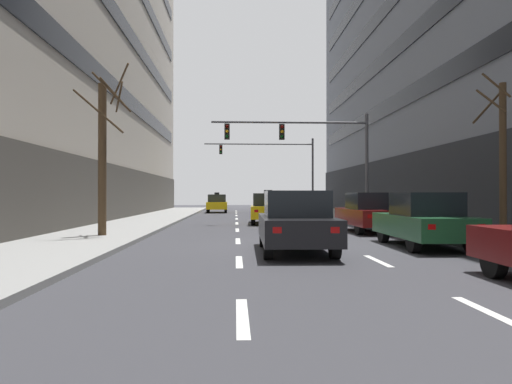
{
  "coord_description": "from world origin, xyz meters",
  "views": [
    {
      "loc": [
        -1.76,
        -14.11,
        1.59
      ],
      "look_at": [
        -0.23,
        20.34,
        1.81
      ],
      "focal_mm": 32.8,
      "sensor_mm": 36.0,
      "label": 1
    }
  ],
  "objects_px": {
    "car_driving_0": "(296,222)",
    "taxi_driving_2": "(268,209)",
    "traffic_signal_1": "(280,160)",
    "street_tree_0": "(502,157)",
    "pedestrian_0": "(413,207)",
    "street_tree_1": "(103,154)",
    "car_parked_2": "(369,213)",
    "traffic_signal_0": "(311,144)",
    "car_parked_1": "(424,220)",
    "taxi_driving_1": "(217,204)"
  },
  "relations": [
    {
      "from": "traffic_signal_1",
      "to": "taxi_driving_2",
      "type": "bearing_deg",
      "value": -97.62
    },
    {
      "from": "car_driving_0",
      "to": "street_tree_1",
      "type": "distance_m",
      "value": 8.02
    },
    {
      "from": "street_tree_0",
      "to": "street_tree_1",
      "type": "distance_m",
      "value": 13.38
    },
    {
      "from": "taxi_driving_1",
      "to": "traffic_signal_0",
      "type": "relative_size",
      "value": 0.52
    },
    {
      "from": "car_driving_0",
      "to": "taxi_driving_2",
      "type": "bearing_deg",
      "value": 89.35
    },
    {
      "from": "car_parked_1",
      "to": "street_tree_1",
      "type": "relative_size",
      "value": 0.71
    },
    {
      "from": "traffic_signal_1",
      "to": "street_tree_0",
      "type": "bearing_deg",
      "value": -81.7
    },
    {
      "from": "taxi_driving_1",
      "to": "car_driving_0",
      "type": "bearing_deg",
      "value": -83.59
    },
    {
      "from": "taxi_driving_1",
      "to": "car_parked_1",
      "type": "relative_size",
      "value": 0.99
    },
    {
      "from": "car_parked_1",
      "to": "traffic_signal_0",
      "type": "xyz_separation_m",
      "value": [
        -1.6,
        11.2,
        3.51
      ]
    },
    {
      "from": "taxi_driving_2",
      "to": "pedestrian_0",
      "type": "bearing_deg",
      "value": -38.65
    },
    {
      "from": "taxi_driving_1",
      "to": "street_tree_1",
      "type": "distance_m",
      "value": 25.63
    },
    {
      "from": "traffic_signal_1",
      "to": "street_tree_0",
      "type": "xyz_separation_m",
      "value": [
        4.19,
        -28.75,
        -2.01
      ]
    },
    {
      "from": "street_tree_0",
      "to": "car_parked_2",
      "type": "bearing_deg",
      "value": 114.99
    },
    {
      "from": "car_parked_2",
      "to": "taxi_driving_1",
      "type": "bearing_deg",
      "value": 107.99
    },
    {
      "from": "taxi_driving_2",
      "to": "street_tree_1",
      "type": "height_order",
      "value": "street_tree_1"
    },
    {
      "from": "traffic_signal_0",
      "to": "car_driving_0",
      "type": "bearing_deg",
      "value": -101.28
    },
    {
      "from": "taxi_driving_2",
      "to": "pedestrian_0",
      "type": "xyz_separation_m",
      "value": [
        6.25,
        -5.0,
        0.2
      ]
    },
    {
      "from": "pedestrian_0",
      "to": "street_tree_0",
      "type": "bearing_deg",
      "value": -88.0
    },
    {
      "from": "taxi_driving_2",
      "to": "car_parked_2",
      "type": "height_order",
      "value": "taxi_driving_2"
    },
    {
      "from": "car_driving_0",
      "to": "taxi_driving_2",
      "type": "distance_m",
      "value": 12.98
    },
    {
      "from": "taxi_driving_2",
      "to": "traffic_signal_0",
      "type": "distance_m",
      "value": 4.25
    },
    {
      "from": "traffic_signal_0",
      "to": "pedestrian_0",
      "type": "height_order",
      "value": "traffic_signal_0"
    },
    {
      "from": "traffic_signal_0",
      "to": "street_tree_1",
      "type": "distance_m",
      "value": 12.06
    },
    {
      "from": "taxi_driving_1",
      "to": "traffic_signal_0",
      "type": "bearing_deg",
      "value": -71.53
    },
    {
      "from": "taxi_driving_1",
      "to": "street_tree_0",
      "type": "height_order",
      "value": "street_tree_0"
    },
    {
      "from": "taxi_driving_2",
      "to": "car_parked_1",
      "type": "bearing_deg",
      "value": -71.82
    },
    {
      "from": "taxi_driving_1",
      "to": "street_tree_0",
      "type": "xyz_separation_m",
      "value": [
        9.95,
        -28.23,
        1.97
      ]
    },
    {
      "from": "taxi_driving_2",
      "to": "traffic_signal_0",
      "type": "relative_size",
      "value": 0.53
    },
    {
      "from": "car_driving_0",
      "to": "street_tree_0",
      "type": "distance_m",
      "value": 7.04
    },
    {
      "from": "traffic_signal_0",
      "to": "street_tree_0",
      "type": "distance_m",
      "value": 11.83
    },
    {
      "from": "car_parked_2",
      "to": "traffic_signal_0",
      "type": "bearing_deg",
      "value": 106.45
    },
    {
      "from": "taxi_driving_1",
      "to": "traffic_signal_0",
      "type": "distance_m",
      "value": 18.56
    },
    {
      "from": "street_tree_1",
      "to": "car_parked_2",
      "type": "bearing_deg",
      "value": 14.14
    },
    {
      "from": "car_parked_1",
      "to": "street_tree_0",
      "type": "distance_m",
      "value": 3.25
    },
    {
      "from": "street_tree_0",
      "to": "pedestrian_0",
      "type": "xyz_separation_m",
      "value": [
        -0.23,
        6.63,
        -1.75
      ]
    },
    {
      "from": "traffic_signal_1",
      "to": "pedestrian_0",
      "type": "xyz_separation_m",
      "value": [
        3.96,
        -22.12,
        -3.76
      ]
    },
    {
      "from": "car_parked_2",
      "to": "pedestrian_0",
      "type": "height_order",
      "value": "pedestrian_0"
    },
    {
      "from": "taxi_driving_2",
      "to": "traffic_signal_0",
      "type": "bearing_deg",
      "value": -16.46
    },
    {
      "from": "taxi_driving_1",
      "to": "pedestrian_0",
      "type": "relative_size",
      "value": 2.83
    },
    {
      "from": "car_driving_0",
      "to": "pedestrian_0",
      "type": "height_order",
      "value": "car_driving_0"
    },
    {
      "from": "taxi_driving_2",
      "to": "street_tree_1",
      "type": "relative_size",
      "value": 0.73
    },
    {
      "from": "traffic_signal_0",
      "to": "taxi_driving_2",
      "type": "bearing_deg",
      "value": 163.54
    },
    {
      "from": "car_parked_1",
      "to": "car_driving_0",
      "type": "bearing_deg",
      "value": -164.87
    },
    {
      "from": "car_parked_1",
      "to": "pedestrian_0",
      "type": "distance_m",
      "value": 7.27
    },
    {
      "from": "taxi_driving_2",
      "to": "pedestrian_0",
      "type": "height_order",
      "value": "taxi_driving_2"
    },
    {
      "from": "car_driving_0",
      "to": "street_tree_0",
      "type": "bearing_deg",
      "value": 11.45
    },
    {
      "from": "street_tree_0",
      "to": "car_driving_0",
      "type": "bearing_deg",
      "value": -168.55
    },
    {
      "from": "street_tree_1",
      "to": "street_tree_0",
      "type": "bearing_deg",
      "value": -12.49
    },
    {
      "from": "street_tree_0",
      "to": "taxi_driving_1",
      "type": "bearing_deg",
      "value": 109.42
    }
  ]
}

